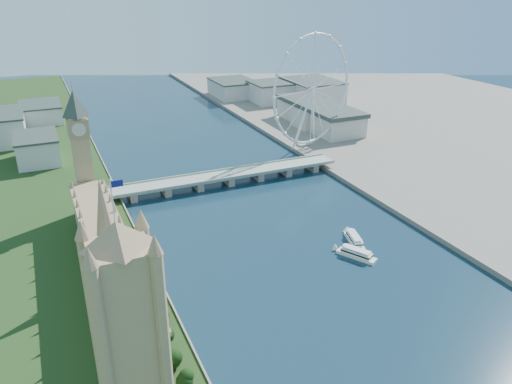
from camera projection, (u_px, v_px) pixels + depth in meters
victoria_tower at (128, 324)px, 193.01m from camera, size 28.16×28.16×112.00m
parliament_range at (109, 260)px, 306.35m from camera, size 24.00×200.00×70.00m
big_ben at (79, 138)px, 378.09m from camera, size 20.02×20.02×110.00m
westminster_bridge at (228, 177)px, 468.10m from camera, size 220.00×22.00×9.50m
london_eye at (313, 90)px, 535.32m from camera, size 113.60×39.12×124.30m
county_hall at (318, 128)px, 645.40m from camera, size 54.00×144.00×35.00m
city_skyline at (187, 104)px, 697.06m from camera, size 505.00×280.00×32.00m
tour_boat_near at (356, 257)px, 345.63m from camera, size 21.99×31.05×6.88m
tour_boat_far at (354, 242)px, 365.01m from camera, size 15.44×31.06×6.65m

